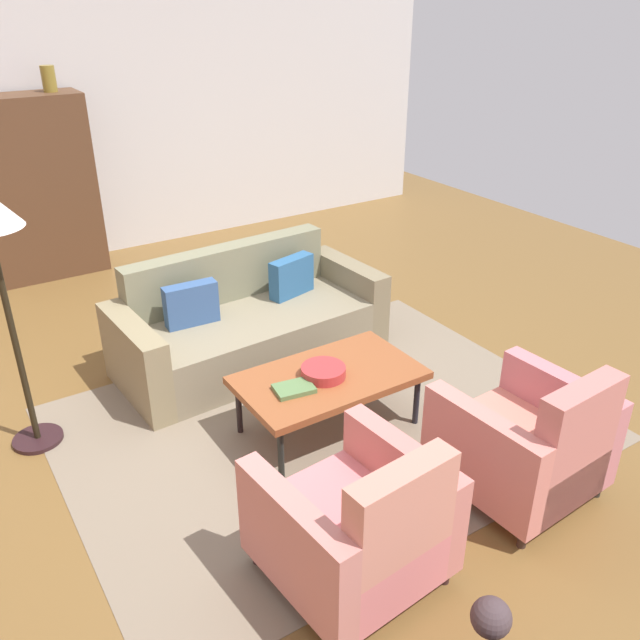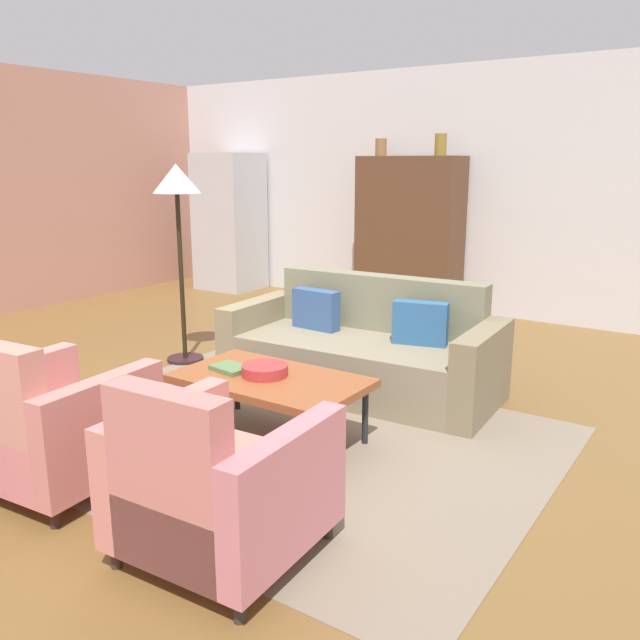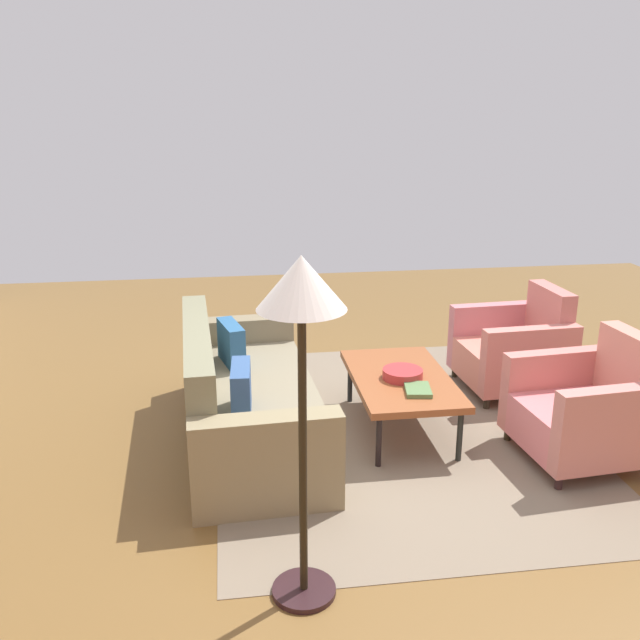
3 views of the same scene
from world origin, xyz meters
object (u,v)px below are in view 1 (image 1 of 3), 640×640
(cabinet, at_px, (31,189))
(vase_round, at_px, (49,79))
(book_stack, at_px, (294,389))
(armchair_right, at_px, (529,446))
(fruit_bowl, at_px, (323,372))
(couch, at_px, (246,324))
(coffee_table, at_px, (329,379))
(armchair_left, at_px, (359,529))

(cabinet, xyz_separation_m, vase_round, (0.35, -0.00, 1.02))
(book_stack, height_order, cabinet, cabinet)
(armchair_right, xyz_separation_m, fruit_bowl, (-0.65, 1.17, 0.11))
(book_stack, height_order, vase_round, vase_round)
(couch, xyz_separation_m, coffee_table, (0.00, -1.19, 0.10))
(armchair_right, distance_m, vase_round, 5.44)
(couch, distance_m, fruit_bowl, 1.20)
(couch, distance_m, book_stack, 1.27)
(coffee_table, xyz_separation_m, fruit_bowl, (-0.04, -0.00, 0.07))
(couch, distance_m, coffee_table, 1.19)
(fruit_bowl, bearing_deg, armchair_right, -60.98)
(couch, height_order, fruit_bowl, couch)
(armchair_right, relative_size, vase_round, 3.69)
(coffee_table, bearing_deg, vase_round, 99.22)
(couch, distance_m, cabinet, 2.94)
(couch, height_order, cabinet, cabinet)
(couch, height_order, coffee_table, couch)
(coffee_table, distance_m, armchair_right, 1.31)
(armchair_left, height_order, vase_round, vase_round)
(couch, relative_size, coffee_table, 1.79)
(book_stack, bearing_deg, armchair_left, -105.06)
(armchair_right, height_order, fruit_bowl, armchair_right)
(couch, xyz_separation_m, vase_round, (-0.63, 2.70, 1.63))
(vase_round, bearing_deg, couch, -76.94)
(cabinet, bearing_deg, fruit_bowl, -76.45)
(coffee_table, distance_m, vase_round, 4.23)
(vase_round, bearing_deg, fruit_bowl, -81.40)
(armchair_right, xyz_separation_m, vase_round, (-1.23, 5.05, 1.58))
(book_stack, bearing_deg, coffee_table, 8.56)
(fruit_bowl, xyz_separation_m, book_stack, (-0.25, -0.04, -0.02))
(book_stack, relative_size, cabinet, 0.15)
(couch, relative_size, book_stack, 8.00)
(book_stack, xyz_separation_m, cabinet, (-0.69, 3.94, 0.46))
(armchair_right, height_order, vase_round, vase_round)
(vase_round, bearing_deg, cabinet, 179.23)
(armchair_left, bearing_deg, coffee_table, 58.24)
(book_stack, relative_size, vase_round, 1.13)
(armchair_right, relative_size, book_stack, 3.28)
(book_stack, bearing_deg, couch, 76.83)
(couch, bearing_deg, armchair_left, 72.80)
(vase_round, bearing_deg, coffee_table, -80.78)
(couch, bearing_deg, vase_round, -80.06)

